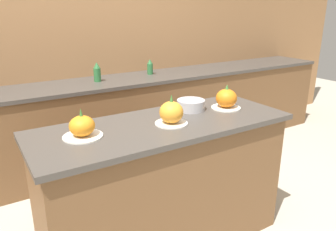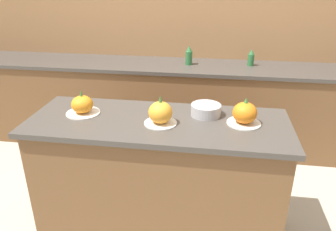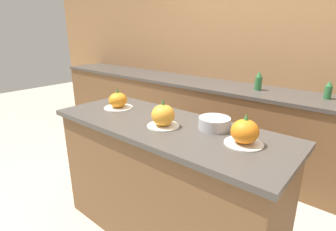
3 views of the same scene
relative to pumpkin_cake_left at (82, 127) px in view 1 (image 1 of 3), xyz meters
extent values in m
cube|color=#9E7047|center=(0.51, 1.65, 0.30)|extent=(8.00, 0.06, 2.50)
cube|color=brown|center=(0.51, -0.03, -0.52)|extent=(1.61, 0.57, 0.86)
cube|color=#47423D|center=(0.51, -0.03, -0.07)|extent=(1.67, 0.63, 0.03)
cube|color=brown|center=(0.51, 1.32, -0.52)|extent=(6.00, 0.56, 0.86)
cube|color=#47423D|center=(0.51, 1.32, -0.08)|extent=(6.00, 0.60, 0.03)
cylinder|color=silver|center=(0.00, 0.00, -0.05)|extent=(0.22, 0.22, 0.01)
ellipsoid|color=orange|center=(0.00, 0.00, 0.01)|extent=(0.14, 0.14, 0.12)
cone|color=#38702D|center=(0.00, 0.00, 0.09)|extent=(0.02, 0.02, 0.05)
cylinder|color=silver|center=(0.54, -0.08, -0.05)|extent=(0.21, 0.21, 0.01)
ellipsoid|color=orange|center=(0.54, -0.08, 0.02)|extent=(0.15, 0.15, 0.14)
cone|color=#38702D|center=(0.54, -0.08, 0.11)|extent=(0.02, 0.02, 0.05)
cylinder|color=silver|center=(1.05, 0.00, -0.05)|extent=(0.21, 0.21, 0.01)
ellipsoid|color=orange|center=(1.05, 0.00, 0.02)|extent=(0.15, 0.15, 0.13)
cone|color=#38702D|center=(1.05, 0.00, 0.10)|extent=(0.03, 0.03, 0.04)
cylinder|color=#2D6B38|center=(0.58, 1.34, 0.01)|extent=(0.07, 0.07, 0.13)
cone|color=#2D6B38|center=(0.58, 1.34, 0.10)|extent=(0.06, 0.06, 0.06)
cylinder|color=#2D6B38|center=(1.19, 1.40, 0.00)|extent=(0.06, 0.06, 0.11)
cone|color=#2D6B38|center=(1.19, 1.40, 0.08)|extent=(0.06, 0.06, 0.05)
cylinder|color=#ADADB2|center=(0.81, 0.10, -0.02)|extent=(0.20, 0.20, 0.07)
camera|label=1|loc=(-0.49, -1.70, 0.63)|focal=35.00mm
camera|label=2|loc=(0.86, -1.89, 0.82)|focal=35.00mm
camera|label=3|loc=(1.57, -1.25, 0.54)|focal=28.00mm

